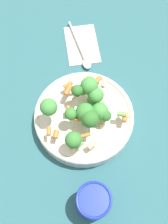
# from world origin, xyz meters

# --- Properties ---
(ground_plane) EXTENTS (3.00, 3.00, 0.00)m
(ground_plane) POSITION_xyz_m (0.00, 0.00, 0.00)
(ground_plane) COLOR #2D6066
(bowl) EXTENTS (0.27, 0.27, 0.05)m
(bowl) POSITION_xyz_m (0.00, 0.00, 0.03)
(bowl) COLOR silver
(bowl) RESTS_ON ground_plane
(pasta_salad) EXTENTS (0.20, 0.23, 0.09)m
(pasta_salad) POSITION_xyz_m (0.00, 0.00, 0.09)
(pasta_salad) COLOR #8CB766
(pasta_salad) RESTS_ON bowl
(cup) EXTENTS (0.08, 0.08, 0.09)m
(cup) POSITION_xyz_m (0.17, -0.15, 0.05)
(cup) COLOR #192DAD
(cup) RESTS_ON ground_plane
(napkin) EXTENTS (0.19, 0.18, 0.01)m
(napkin) POSITION_xyz_m (-0.19, 0.19, 0.00)
(napkin) COLOR beige
(napkin) RESTS_ON ground_plane
(spoon) EXTENTS (0.18, 0.11, 0.01)m
(spoon) POSITION_xyz_m (-0.16, 0.16, 0.01)
(spoon) COLOR silver
(spoon) RESTS_ON napkin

